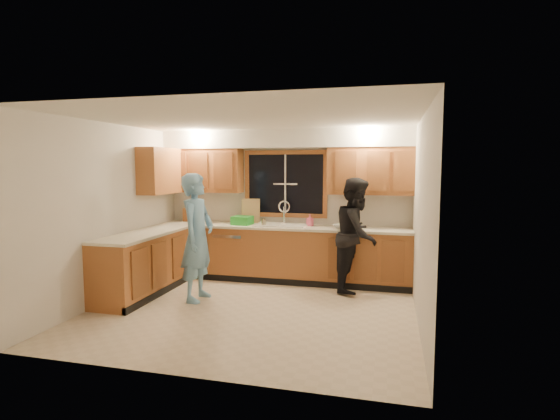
# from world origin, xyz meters

# --- Properties ---
(floor) EXTENTS (4.20, 4.20, 0.00)m
(floor) POSITION_xyz_m (0.00, 0.00, 0.00)
(floor) COLOR beige
(floor) RESTS_ON ground
(ceiling) EXTENTS (4.20, 4.20, 0.00)m
(ceiling) POSITION_xyz_m (0.00, 0.00, 2.50)
(ceiling) COLOR silver
(wall_back) EXTENTS (4.20, 0.00, 4.20)m
(wall_back) POSITION_xyz_m (0.00, 1.90, 1.25)
(wall_back) COLOR silver
(wall_back) RESTS_ON ground
(wall_left) EXTENTS (0.00, 3.80, 3.80)m
(wall_left) POSITION_xyz_m (-2.10, 0.00, 1.25)
(wall_left) COLOR silver
(wall_left) RESTS_ON ground
(wall_right) EXTENTS (0.00, 3.80, 3.80)m
(wall_right) POSITION_xyz_m (2.10, 0.00, 1.25)
(wall_right) COLOR silver
(wall_right) RESTS_ON ground
(base_cabinets_back) EXTENTS (4.20, 0.60, 0.88)m
(base_cabinets_back) POSITION_xyz_m (0.00, 1.60, 0.44)
(base_cabinets_back) COLOR #AA6231
(base_cabinets_back) RESTS_ON ground
(base_cabinets_left) EXTENTS (0.60, 1.90, 0.88)m
(base_cabinets_left) POSITION_xyz_m (-1.80, 0.35, 0.44)
(base_cabinets_left) COLOR #AA6231
(base_cabinets_left) RESTS_ON ground
(countertop_back) EXTENTS (4.20, 0.63, 0.04)m
(countertop_back) POSITION_xyz_m (0.00, 1.58, 0.90)
(countertop_back) COLOR beige
(countertop_back) RESTS_ON base_cabinets_back
(countertop_left) EXTENTS (0.63, 1.90, 0.04)m
(countertop_left) POSITION_xyz_m (-1.79, 0.35, 0.90)
(countertop_left) COLOR beige
(countertop_left) RESTS_ON base_cabinets_left
(upper_cabinets_left) EXTENTS (1.35, 0.33, 0.75)m
(upper_cabinets_left) POSITION_xyz_m (-1.43, 1.73, 1.83)
(upper_cabinets_left) COLOR #AA6231
(upper_cabinets_left) RESTS_ON wall_back
(upper_cabinets_right) EXTENTS (1.35, 0.33, 0.75)m
(upper_cabinets_right) POSITION_xyz_m (1.43, 1.73, 1.83)
(upper_cabinets_right) COLOR #AA6231
(upper_cabinets_right) RESTS_ON wall_back
(upper_cabinets_return) EXTENTS (0.33, 0.90, 0.75)m
(upper_cabinets_return) POSITION_xyz_m (-1.94, 1.12, 1.83)
(upper_cabinets_return) COLOR #AA6231
(upper_cabinets_return) RESTS_ON wall_left
(soffit) EXTENTS (4.20, 0.35, 0.30)m
(soffit) POSITION_xyz_m (0.00, 1.72, 2.35)
(soffit) COLOR white
(soffit) RESTS_ON wall_back
(window_frame) EXTENTS (1.44, 0.03, 1.14)m
(window_frame) POSITION_xyz_m (0.00, 1.89, 1.60)
(window_frame) COLOR black
(window_frame) RESTS_ON wall_back
(sink) EXTENTS (0.86, 0.52, 0.57)m
(sink) POSITION_xyz_m (0.00, 1.60, 0.86)
(sink) COLOR white
(sink) RESTS_ON countertop_back
(dishwasher) EXTENTS (0.60, 0.56, 0.82)m
(dishwasher) POSITION_xyz_m (-0.85, 1.59, 0.41)
(dishwasher) COLOR white
(dishwasher) RESTS_ON floor
(stove) EXTENTS (0.58, 0.75, 0.90)m
(stove) POSITION_xyz_m (-1.80, -0.22, 0.45)
(stove) COLOR white
(stove) RESTS_ON floor
(man) EXTENTS (0.45, 0.67, 1.80)m
(man) POSITION_xyz_m (-0.89, 0.27, 0.90)
(man) COLOR #6CA3CC
(man) RESTS_ON floor
(woman) EXTENTS (0.78, 0.93, 1.73)m
(woman) POSITION_xyz_m (1.26, 1.28, 0.87)
(woman) COLOR black
(woman) RESTS_ON floor
(knife_block) EXTENTS (0.14, 0.12, 0.24)m
(knife_block) POSITION_xyz_m (-1.78, 1.77, 1.04)
(knife_block) COLOR brown
(knife_block) RESTS_ON countertop_back
(cutting_board) EXTENTS (0.33, 0.18, 0.42)m
(cutting_board) POSITION_xyz_m (-0.60, 1.82, 1.13)
(cutting_board) COLOR tan
(cutting_board) RESTS_ON countertop_back
(dish_crate) EXTENTS (0.33, 0.31, 0.14)m
(dish_crate) POSITION_xyz_m (-0.67, 1.57, 0.99)
(dish_crate) COLOR green
(dish_crate) RESTS_ON countertop_back
(soap_bottle) EXTENTS (0.12, 0.12, 0.19)m
(soap_bottle) POSITION_xyz_m (0.47, 1.69, 1.02)
(soap_bottle) COLOR #FF618B
(soap_bottle) RESTS_ON countertop_back
(bowl) EXTENTS (0.28, 0.28, 0.06)m
(bowl) POSITION_xyz_m (0.98, 1.57, 0.95)
(bowl) COLOR silver
(bowl) RESTS_ON countertop_back
(can_left) EXTENTS (0.09, 0.09, 0.13)m
(can_left) POSITION_xyz_m (-0.26, 1.43, 0.98)
(can_left) COLOR #BBB090
(can_left) RESTS_ON countertop_back
(can_right) EXTENTS (0.07, 0.07, 0.11)m
(can_right) POSITION_xyz_m (-0.25, 1.46, 0.97)
(can_right) COLOR #BBB090
(can_right) RESTS_ON countertop_back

